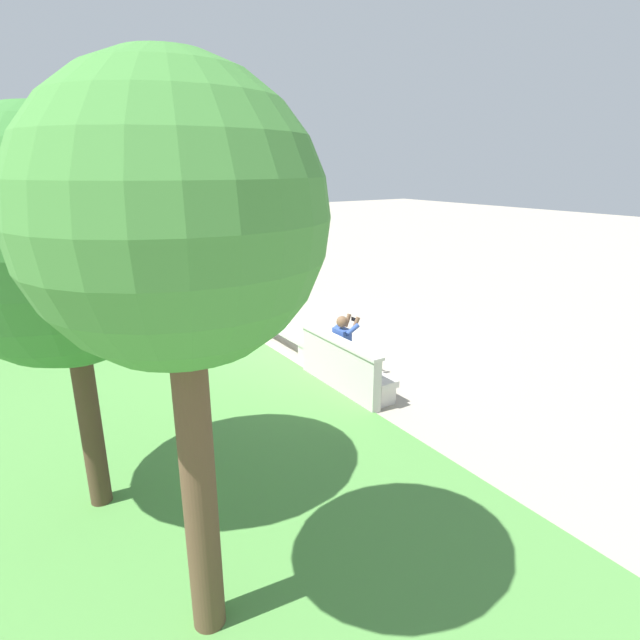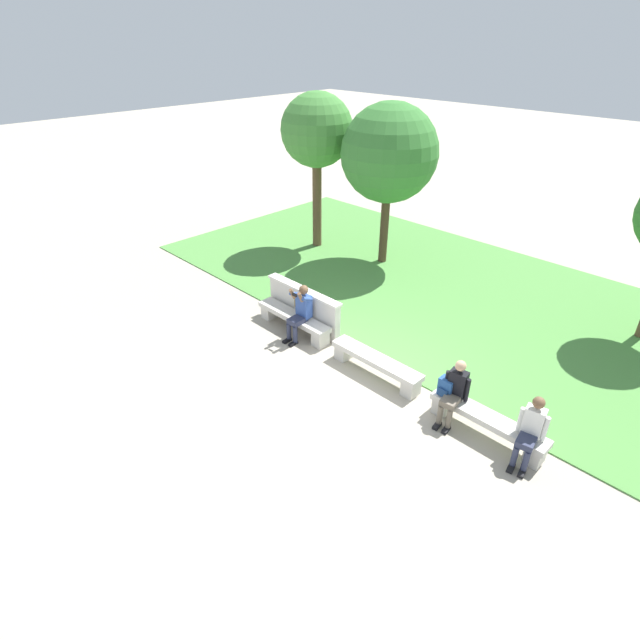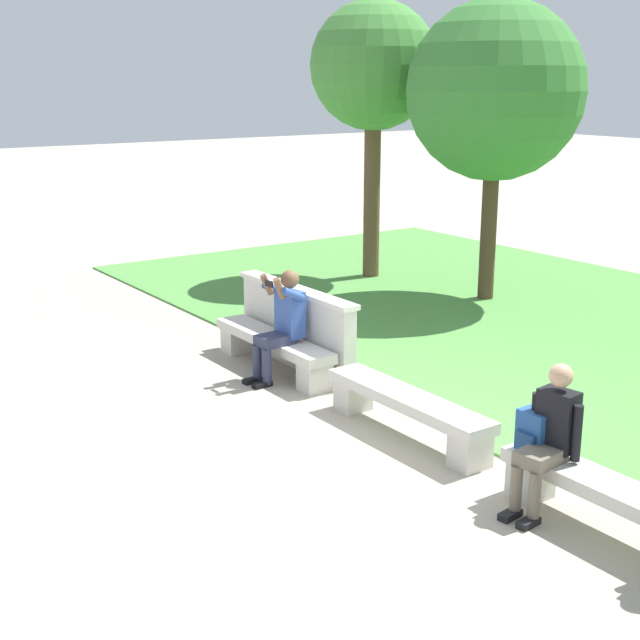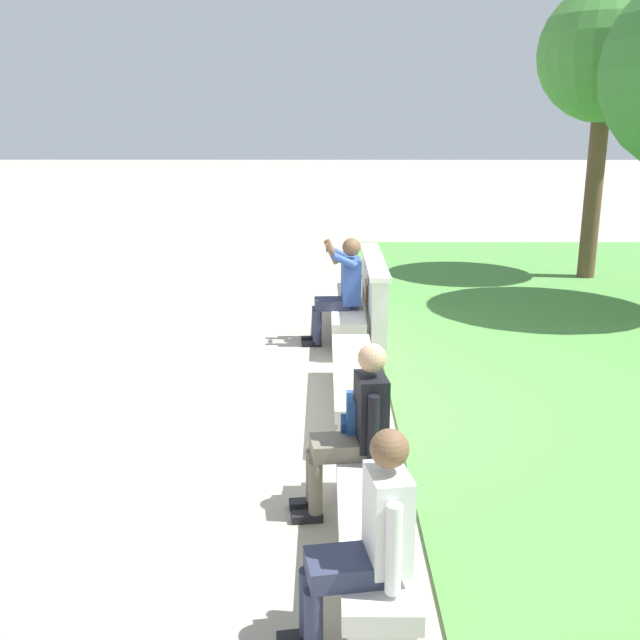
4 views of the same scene
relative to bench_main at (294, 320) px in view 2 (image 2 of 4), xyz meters
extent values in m
plane|color=#A89E8C|center=(2.55, 0.00, -0.31)|extent=(80.00, 80.00, 0.00)
cube|color=#518E42|center=(2.55, 4.38, -0.29)|extent=(19.27, 8.00, 0.03)
cube|color=beige|center=(0.00, 0.00, 0.08)|extent=(2.17, 0.40, 0.12)
cube|color=beige|center=(-0.91, 0.00, -0.14)|extent=(0.28, 0.34, 0.33)
cube|color=beige|center=(0.91, 0.00, -0.14)|extent=(0.28, 0.34, 0.33)
cube|color=beige|center=(2.55, 0.00, 0.08)|extent=(2.17, 0.40, 0.12)
cube|color=beige|center=(1.65, 0.00, -0.14)|extent=(0.28, 0.34, 0.33)
cube|color=beige|center=(3.46, 0.00, -0.14)|extent=(0.28, 0.34, 0.33)
cube|color=beige|center=(5.10, 0.00, 0.08)|extent=(2.17, 0.40, 0.12)
cube|color=beige|center=(4.20, 0.00, -0.14)|extent=(0.28, 0.34, 0.33)
cube|color=beige|center=(6.01, 0.00, -0.14)|extent=(0.28, 0.34, 0.33)
cube|color=beige|center=(0.00, 0.34, 0.17)|extent=(2.26, 0.18, 0.95)
cube|color=silver|center=(0.00, 0.34, 0.67)|extent=(2.32, 0.24, 0.06)
cube|color=olive|center=(0.00, 0.24, 0.28)|extent=(0.44, 0.02, 0.22)
cube|color=black|center=(0.26, -0.46, -0.28)|extent=(0.12, 0.25, 0.06)
cylinder|color=#2D334C|center=(0.26, -0.39, -0.07)|extent=(0.11, 0.11, 0.42)
cube|color=black|center=(0.46, -0.44, -0.28)|extent=(0.12, 0.25, 0.06)
cylinder|color=#2D334C|center=(0.46, -0.37, -0.07)|extent=(0.11, 0.11, 0.42)
cube|color=#2D334C|center=(0.34, -0.19, 0.20)|extent=(0.33, 0.44, 0.12)
cube|color=#33519E|center=(0.33, 0.04, 0.48)|extent=(0.35, 0.24, 0.56)
sphere|color=brown|center=(0.33, 0.04, 0.90)|extent=(0.22, 0.22, 0.22)
cylinder|color=#33519E|center=(0.14, -0.07, 0.77)|extent=(0.11, 0.32, 0.21)
cylinder|color=brown|center=(0.22, -0.21, 0.85)|extent=(0.09, 0.19, 0.27)
cylinder|color=#33519E|center=(0.52, -0.05, 0.77)|extent=(0.11, 0.32, 0.21)
cylinder|color=brown|center=(0.47, -0.19, 0.85)|extent=(0.11, 0.19, 0.27)
cube|color=black|center=(0.35, -0.26, 0.89)|extent=(0.15, 0.02, 0.08)
cube|color=black|center=(4.37, -0.43, -0.28)|extent=(0.13, 0.23, 0.06)
cylinder|color=#6B6051|center=(4.37, -0.37, -0.07)|extent=(0.10, 0.10, 0.42)
cube|color=black|center=(4.55, -0.41, -0.28)|extent=(0.13, 0.23, 0.06)
cylinder|color=#6B6051|center=(4.54, -0.35, -0.07)|extent=(0.10, 0.10, 0.42)
cube|color=#6B6051|center=(4.43, -0.18, 0.20)|extent=(0.33, 0.43, 0.12)
cube|color=black|center=(4.40, 0.04, 0.46)|extent=(0.34, 0.24, 0.52)
sphere|color=tan|center=(4.40, 0.04, 0.85)|extent=(0.20, 0.20, 0.20)
cylinder|color=black|center=(4.21, -0.01, 0.41)|extent=(0.08, 0.08, 0.48)
cylinder|color=black|center=(4.61, 0.05, 0.41)|extent=(0.08, 0.08, 0.48)
cube|color=black|center=(5.82, -0.43, -0.28)|extent=(0.14, 0.23, 0.06)
cylinder|color=#2D334C|center=(5.81, -0.37, -0.07)|extent=(0.10, 0.10, 0.42)
cube|color=black|center=(6.00, -0.40, -0.28)|extent=(0.14, 0.23, 0.06)
cylinder|color=#2D334C|center=(5.99, -0.34, -0.07)|extent=(0.10, 0.10, 0.42)
cube|color=#2D334C|center=(5.87, -0.18, 0.20)|extent=(0.34, 0.44, 0.12)
cube|color=silver|center=(5.83, 0.04, 0.46)|extent=(0.35, 0.25, 0.52)
sphere|color=brown|center=(5.83, 0.04, 0.85)|extent=(0.20, 0.20, 0.20)
cylinder|color=silver|center=(5.64, -0.01, 0.41)|extent=(0.08, 0.08, 0.48)
cylinder|color=silver|center=(6.03, 0.05, 0.41)|extent=(0.08, 0.08, 0.48)
cube|color=#234C8C|center=(4.23, -0.02, 0.32)|extent=(0.28, 0.20, 0.36)
cube|color=navy|center=(4.23, -0.13, 0.25)|extent=(0.20, 0.06, 0.16)
torus|color=black|center=(4.23, -0.02, 0.52)|extent=(0.10, 0.02, 0.10)
cylinder|color=brown|center=(-3.49, 4.25, 1.21)|extent=(0.29, 0.29, 3.04)
sphere|color=#428438|center=(-3.49, 4.25, 3.39)|extent=(2.19, 2.19, 2.19)
cylinder|color=#4C3826|center=(-1.09, 4.74, 0.93)|extent=(0.25, 0.25, 2.48)
sphere|color=#387A33|center=(-1.09, 4.74, 3.00)|extent=(2.76, 2.76, 2.76)
camera|label=1|loc=(-7.04, 5.35, 3.75)|focal=28.00mm
camera|label=2|loc=(7.74, -6.85, 6.06)|focal=28.00mm
camera|label=3|loc=(8.94, -5.51, 3.22)|focal=50.00mm
camera|label=4|loc=(9.25, -0.29, 2.46)|focal=42.00mm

